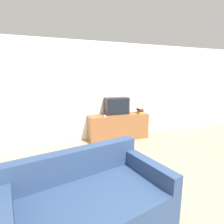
# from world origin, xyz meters

# --- Properties ---
(ground_plane) EXTENTS (14.00, 14.00, 0.00)m
(ground_plane) POSITION_xyz_m (0.00, 0.00, 0.00)
(ground_plane) COLOR gray
(wall_back) EXTENTS (9.00, 0.06, 2.60)m
(wall_back) POSITION_xyz_m (0.00, 3.03, 1.30)
(wall_back) COLOR white
(wall_back) RESTS_ON ground_plane
(tv_stand) EXTENTS (1.64, 0.46, 0.69)m
(tv_stand) POSITION_xyz_m (0.16, 2.75, 0.34)
(tv_stand) COLOR brown
(tv_stand) RESTS_ON ground_plane
(television) EXTENTS (0.65, 0.30, 0.46)m
(television) POSITION_xyz_m (0.14, 2.83, 0.92)
(television) COLOR black
(television) RESTS_ON tv_stand
(couch) EXTENTS (1.86, 1.32, 0.83)m
(couch) POSITION_xyz_m (-1.22, 0.07, 0.29)
(couch) COLOR navy
(couch) RESTS_ON ground_plane
(book_stack) EXTENTS (0.16, 0.21, 0.15)m
(book_stack) POSITION_xyz_m (0.81, 2.73, 0.77)
(book_stack) COLOR gold
(book_stack) RESTS_ON tv_stand
(remote_on_stand) EXTENTS (0.06, 0.17, 0.02)m
(remote_on_stand) POSITION_xyz_m (-0.26, 2.64, 0.70)
(remote_on_stand) COLOR #B7B7B7
(remote_on_stand) RESTS_ON tv_stand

